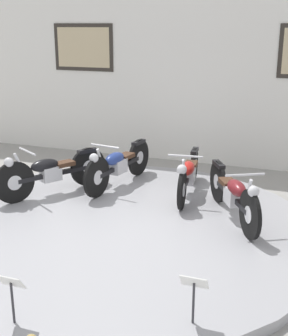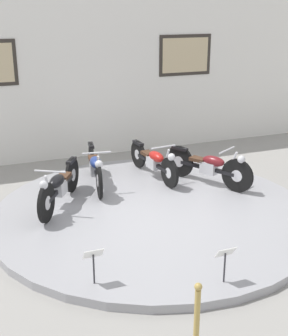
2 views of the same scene
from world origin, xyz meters
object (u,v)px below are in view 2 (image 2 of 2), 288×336
at_px(motorcycle_red, 154,160).
at_px(motorcycle_blue, 95,166).
at_px(motorcycle_maroon, 209,166).
at_px(info_placard_front_left, 93,258).
at_px(motorcycle_black, 59,185).
at_px(info_placard_front_centre, 225,257).

bearing_deg(motorcycle_red, motorcycle_blue, 179.79).
distance_m(motorcycle_maroon, info_placard_front_left, 4.03).
distance_m(motorcycle_blue, info_placard_front_left, 3.49).
relative_size(motorcycle_red, motorcycle_maroon, 1.10).
xyz_separation_m(motorcycle_red, motorcycle_maroon, (0.87, -0.76, 0.02)).
xyz_separation_m(motorcycle_black, info_placard_front_centre, (1.50, -3.17, -0.03)).
bearing_deg(info_placard_front_left, info_placard_front_centre, -20.02).
xyz_separation_m(motorcycle_maroon, info_placard_front_centre, (-1.49, -3.17, -0.03)).
relative_size(motorcycle_blue, info_placard_front_centre, 3.91).
relative_size(motorcycle_blue, info_placard_front_left, 3.91).
bearing_deg(motorcycle_blue, motorcycle_maroon, -19.73).
bearing_deg(motorcycle_black, info_placard_front_left, -91.94).
xyz_separation_m(motorcycle_maroon, info_placard_front_left, (-3.08, -2.59, -0.03)).
bearing_deg(motorcycle_blue, info_placard_front_centre, -80.94).
xyz_separation_m(motorcycle_blue, motorcycle_maroon, (2.12, -0.76, -0.00)).
xyz_separation_m(motorcycle_blue, motorcycle_red, (1.25, -0.00, -0.03)).
bearing_deg(info_placard_front_centre, motorcycle_red, 80.95).
bearing_deg(motorcycle_red, motorcycle_maroon, -41.03).
relative_size(motorcycle_blue, motorcycle_red, 1.03).
relative_size(motorcycle_black, motorcycle_red, 0.90).
relative_size(motorcycle_black, motorcycle_blue, 0.88).
relative_size(motorcycle_black, info_placard_front_left, 3.44).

